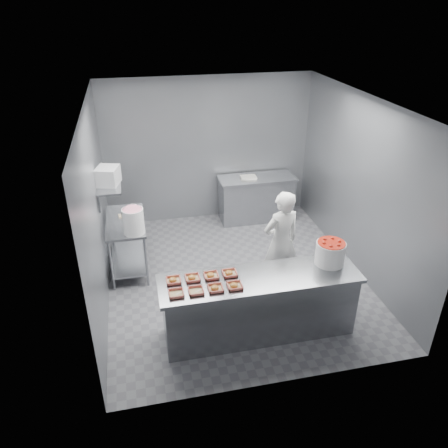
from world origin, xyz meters
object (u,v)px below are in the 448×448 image
at_px(tray_6, 211,275).
at_px(tray_0, 176,293).
at_px(worker, 281,242).
at_px(appliance, 108,176).
at_px(tray_5, 192,278).
at_px(prep_table, 127,237).
at_px(tray_7, 229,273).
at_px(strawberry_tub, 330,252).
at_px(tray_3, 234,286).
at_px(tray_2, 215,288).
at_px(glaze_bucket, 133,221).
at_px(service_counter, 259,305).
at_px(back_counter, 256,198).
at_px(tray_4, 173,280).
at_px(tray_1, 196,291).

bearing_deg(tray_6, tray_0, -150.19).
height_order(worker, appliance, appliance).
xyz_separation_m(tray_5, tray_6, (0.24, 0.00, 0.00)).
height_order(prep_table, tray_7, tray_7).
distance_m(tray_0, strawberry_tub, 2.10).
bearing_deg(tray_6, prep_table, 119.83).
bearing_deg(tray_3, appliance, 125.58).
distance_m(tray_2, tray_3, 0.24).
height_order(tray_5, glaze_bucket, glaze_bucket).
height_order(prep_table, tray_5, tray_5).
xyz_separation_m(service_counter, tray_3, (-0.37, -0.14, 0.47)).
relative_size(back_counter, appliance, 4.29).
distance_m(prep_table, tray_3, 2.47).
height_order(tray_3, glaze_bucket, glaze_bucket).
relative_size(tray_4, appliance, 0.54).
xyz_separation_m(tray_3, glaze_bucket, (-1.15, 1.65, 0.19)).
relative_size(tray_2, strawberry_tub, 0.48).
bearing_deg(tray_0, appliance, 109.88).
xyz_separation_m(tray_2, tray_5, (-0.24, 0.27, 0.00)).
height_order(service_counter, tray_7, tray_7).
relative_size(tray_7, appliance, 0.54).
distance_m(worker, glaze_bucket, 2.21).
height_order(tray_0, strawberry_tub, strawberry_tub).
relative_size(tray_0, tray_7, 1.00).
height_order(tray_3, worker, worker).
distance_m(tray_4, tray_6, 0.48).
xyz_separation_m(tray_0, tray_4, (-0.00, 0.27, 0.00)).
distance_m(tray_5, appliance, 2.15).
bearing_deg(tray_1, tray_3, -0.00).
distance_m(tray_1, tray_4, 0.37).
xyz_separation_m(tray_0, tray_5, (0.24, 0.27, 0.00)).
distance_m(tray_0, appliance, 2.29).
distance_m(tray_0, tray_4, 0.27).
bearing_deg(tray_7, tray_0, -159.14).
height_order(tray_2, tray_4, same).
xyz_separation_m(tray_2, worker, (1.20, 1.06, -0.11)).
relative_size(prep_table, tray_0, 6.40).
distance_m(tray_0, tray_2, 0.48).
height_order(tray_6, tray_7, same).
bearing_deg(tray_5, strawberry_tub, -0.68).
distance_m(worker, strawberry_tub, 0.93).
xyz_separation_m(service_counter, tray_7, (-0.37, 0.14, 0.47)).
bearing_deg(back_counter, tray_2, -114.03).
distance_m(tray_0, tray_1, 0.24).
relative_size(prep_table, tray_2, 6.40).
height_order(back_counter, strawberry_tub, strawberry_tub).
bearing_deg(worker, prep_table, -38.21).
relative_size(tray_1, tray_3, 1.00).
height_order(tray_0, tray_4, tray_4).
height_order(back_counter, worker, worker).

